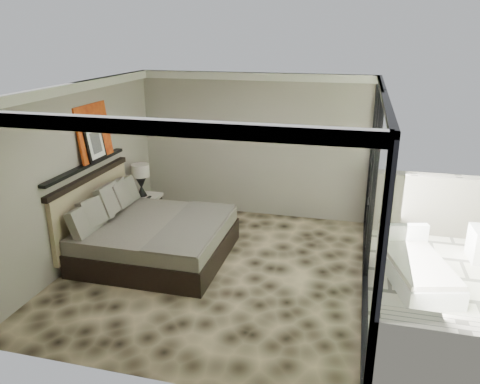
% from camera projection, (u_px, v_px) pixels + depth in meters
% --- Properties ---
extents(floor, '(5.00, 5.00, 0.00)m').
position_uv_depth(floor, '(217.00, 269.00, 7.30)').
color(floor, black).
rests_on(floor, ground).
extents(ceiling, '(4.50, 5.00, 0.02)m').
position_uv_depth(ceiling, '(213.00, 88.00, 6.39)').
color(ceiling, silver).
rests_on(ceiling, back_wall).
extents(back_wall, '(4.50, 0.02, 2.80)m').
position_uv_depth(back_wall, '(253.00, 146.00, 9.12)').
color(back_wall, gray).
rests_on(back_wall, floor).
extents(left_wall, '(0.02, 5.00, 2.80)m').
position_uv_depth(left_wall, '(80.00, 173.00, 7.37)').
color(left_wall, gray).
rests_on(left_wall, floor).
extents(glass_wall, '(0.08, 5.00, 2.80)m').
position_uv_depth(glass_wall, '(374.00, 197.00, 6.31)').
color(glass_wall, white).
rests_on(glass_wall, floor).
extents(terrace_slab, '(3.00, 5.00, 0.12)m').
position_uv_depth(terrace_slab, '(477.00, 306.00, 6.44)').
color(terrace_slab, beige).
rests_on(terrace_slab, ground).
extents(picture_ledge, '(0.12, 2.20, 0.05)m').
position_uv_depth(picture_ledge, '(86.00, 166.00, 7.42)').
color(picture_ledge, black).
rests_on(picture_ledge, left_wall).
extents(bed, '(2.28, 2.21, 1.26)m').
position_uv_depth(bed, '(151.00, 235.00, 7.63)').
color(bed, black).
rests_on(bed, floor).
extents(nightstand, '(0.60, 0.60, 0.53)m').
position_uv_depth(nightstand, '(146.00, 208.00, 9.09)').
color(nightstand, black).
rests_on(nightstand, floor).
extents(table_lamp, '(0.34, 0.34, 0.63)m').
position_uv_depth(table_lamp, '(141.00, 176.00, 8.88)').
color(table_lamp, black).
rests_on(table_lamp, nightstand).
extents(abstract_canvas, '(0.13, 0.90, 0.90)m').
position_uv_depth(abstract_canvas, '(94.00, 132.00, 7.59)').
color(abstract_canvas, red).
rests_on(abstract_canvas, picture_ledge).
extents(framed_print, '(0.11, 0.50, 0.60)m').
position_uv_depth(framed_print, '(95.00, 142.00, 7.54)').
color(framed_print, black).
rests_on(framed_print, picture_ledge).
extents(lounger, '(1.16, 1.72, 0.62)m').
position_uv_depth(lounger, '(417.00, 269.00, 6.93)').
color(lounger, silver).
rests_on(lounger, terrace_slab).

